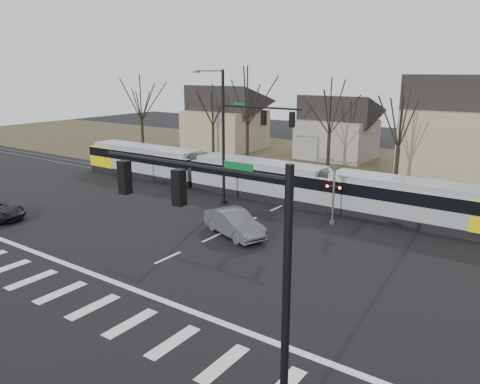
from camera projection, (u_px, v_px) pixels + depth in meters
The scene contains 15 objects.
ground at pixel (141, 270), 24.50m from camera, with size 140.00×140.00×0.00m, color black.
grass_verge at pixel (364, 168), 49.82m from camera, with size 140.00×28.00×0.01m, color #38331E.
crosswalk at pixel (76, 299), 21.33m from camera, with size 27.00×2.60×0.01m.
stop_line at pixel (114, 282), 23.07m from camera, with size 28.00×0.35×0.01m, color silver.
lane_dashes at pixel (291, 202), 37.16m from camera, with size 0.18×30.00×0.01m.
rail_pair at pixel (289, 202), 36.99m from camera, with size 90.00×1.52×0.06m.
tram at pixel (258, 177), 38.51m from camera, with size 39.28×2.92×2.98m.
sedan at pixel (234, 223), 29.43m from camera, with size 5.20×3.36×1.62m, color #505258.
signal_pole_near_right at pixel (227, 258), 12.81m from camera, with size 6.72×0.44×8.00m.
signal_pole_far at pixel (241, 133), 34.29m from camera, with size 9.28×0.44×10.20m.
rail_crossing_signal at pixel (333, 197), 31.36m from camera, with size 1.08×0.36×4.00m.
tree_row at pixel (365, 128), 42.69m from camera, with size 59.20×7.20×10.00m.
house_a at pixel (225, 115), 61.41m from camera, with size 9.72×8.64×8.60m.
house_b at pixel (338, 124), 54.76m from camera, with size 8.64×7.56×7.65m.
house_c at pixel (463, 124), 44.28m from camera, with size 10.80×8.64×10.10m.
Camera 1 is at (17.28, -15.56, 10.14)m, focal length 35.00 mm.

